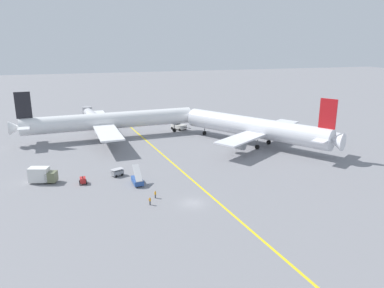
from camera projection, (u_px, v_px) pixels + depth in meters
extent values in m
plane|color=gray|center=(193.00, 203.00, 71.87)|extent=(600.00, 600.00, 0.00)
cube|color=yellow|center=(195.00, 183.00, 82.05)|extent=(15.07, 119.17, 0.01)
cylinder|color=white|center=(111.00, 121.00, 118.25)|extent=(53.56, 9.32, 5.23)
cone|color=white|center=(192.00, 115.00, 127.64)|extent=(3.16, 5.02, 4.81)
cone|color=white|center=(15.00, 128.00, 108.93)|extent=(3.91, 4.45, 4.19)
cube|color=white|center=(102.00, 124.00, 117.57)|extent=(9.81, 44.82, 0.44)
cube|color=white|center=(24.00, 125.00, 109.63)|extent=(4.19, 13.21, 0.28)
cube|color=black|center=(23.00, 105.00, 108.10)|extent=(4.41, 0.70, 7.76)
cylinder|color=#999EA3|center=(112.00, 138.00, 107.18)|extent=(4.39, 2.92, 2.60)
cylinder|color=#999EA3|center=(101.00, 121.00, 129.61)|extent=(4.39, 2.92, 2.60)
cylinder|color=slate|center=(98.00, 130.00, 121.07)|extent=(0.28, 0.28, 2.56)
cylinder|color=black|center=(99.00, 134.00, 121.42)|extent=(1.34, 0.65, 1.30)
cylinder|color=slate|center=(101.00, 135.00, 114.94)|extent=(0.28, 0.28, 2.56)
cylinder|color=black|center=(101.00, 139.00, 115.29)|extent=(1.34, 0.65, 1.30)
cylinder|color=slate|center=(174.00, 126.00, 126.43)|extent=(0.28, 0.28, 2.56)
cylinder|color=black|center=(174.00, 130.00, 126.78)|extent=(1.34, 0.65, 1.30)
cylinder|color=silver|center=(254.00, 127.00, 110.17)|extent=(30.97, 41.69, 5.86)
cone|color=silver|center=(191.00, 117.00, 125.17)|extent=(6.03, 5.35, 5.39)
cone|color=silver|center=(336.00, 141.00, 95.29)|extent=(5.90, 5.61, 4.69)
cube|color=silver|center=(261.00, 131.00, 108.98)|extent=(35.13, 26.75, 0.44)
cube|color=silver|center=(327.00, 137.00, 96.67)|extent=(12.55, 9.96, 0.28)
cube|color=red|center=(328.00, 114.00, 95.16)|extent=(2.77, 3.84, 7.74)
cylinder|color=#999EA3|center=(274.00, 130.00, 117.99)|extent=(4.51, 4.94, 2.60)
cylinder|color=#999EA3|center=(238.00, 144.00, 102.17)|extent=(4.51, 4.94, 2.60)
cylinder|color=slate|center=(257.00, 144.00, 106.61)|extent=(0.28, 0.28, 2.08)
cylinder|color=black|center=(257.00, 147.00, 106.89)|extent=(1.19, 1.38, 1.30)
cylinder|color=slate|center=(269.00, 139.00, 111.65)|extent=(0.28, 0.28, 2.08)
cylinder|color=black|center=(269.00, 142.00, 111.93)|extent=(1.19, 1.38, 1.30)
cylinder|color=slate|center=(204.00, 130.00, 122.58)|extent=(0.28, 0.28, 2.08)
cylinder|color=black|center=(204.00, 133.00, 122.86)|extent=(1.19, 1.38, 1.30)
cube|color=white|center=(179.00, 126.00, 130.04)|extent=(5.13, 5.91, 1.37)
cube|color=#333D47|center=(176.00, 123.00, 130.47)|extent=(2.91, 2.78, 0.90)
cylinder|color=#4C4C51|center=(187.00, 128.00, 127.28)|extent=(1.84, 2.83, 0.20)
sphere|color=orange|center=(176.00, 121.00, 130.30)|extent=(0.24, 0.24, 0.24)
cylinder|color=black|center=(172.00, 128.00, 130.43)|extent=(0.73, 0.92, 0.90)
cylinder|color=black|center=(178.00, 127.00, 132.44)|extent=(0.73, 0.92, 0.90)
cylinder|color=black|center=(180.00, 130.00, 128.00)|extent=(0.73, 0.92, 0.90)
cylinder|color=black|center=(185.00, 128.00, 130.02)|extent=(0.73, 0.92, 0.90)
cube|color=#666B4C|center=(51.00, 177.00, 81.82)|extent=(2.78, 2.92, 2.20)
cube|color=silver|center=(39.00, 174.00, 81.68)|extent=(4.70, 3.47, 3.20)
cylinder|color=black|center=(48.00, 180.00, 82.79)|extent=(0.63, 0.36, 0.60)
cylinder|color=black|center=(45.00, 182.00, 81.44)|extent=(0.63, 0.36, 0.60)
cylinder|color=black|center=(41.00, 180.00, 82.79)|extent=(0.63, 0.36, 0.60)
cylinder|color=black|center=(39.00, 182.00, 81.44)|extent=(0.63, 0.36, 0.60)
cube|color=#2D5199|center=(137.00, 181.00, 81.10)|extent=(2.28, 4.62, 1.00)
cube|color=silver|center=(137.00, 173.00, 80.31)|extent=(1.66, 4.26, 2.71)
cylinder|color=black|center=(134.00, 182.00, 81.69)|extent=(0.24, 0.61, 0.60)
cylinder|color=black|center=(140.00, 181.00, 82.14)|extent=(0.24, 0.61, 0.60)
cylinder|color=black|center=(135.00, 184.00, 80.33)|extent=(0.24, 0.61, 0.60)
cylinder|color=black|center=(141.00, 184.00, 80.78)|extent=(0.24, 0.61, 0.60)
cube|color=red|center=(83.00, 180.00, 81.32)|extent=(1.29, 1.86, 1.10)
cylinder|color=black|center=(83.00, 177.00, 80.61)|extent=(0.16, 0.16, 0.50)
cylinder|color=black|center=(80.00, 182.00, 81.93)|extent=(0.23, 0.61, 0.60)
cylinder|color=black|center=(86.00, 181.00, 82.37)|extent=(0.23, 0.61, 0.60)
cylinder|color=black|center=(80.00, 184.00, 80.56)|extent=(0.23, 0.61, 0.60)
cylinder|color=black|center=(87.00, 183.00, 81.00)|extent=(0.23, 0.61, 0.60)
cube|color=gray|center=(117.00, 173.00, 85.98)|extent=(2.99, 2.45, 1.00)
cube|color=#B2B2B7|center=(117.00, 169.00, 85.75)|extent=(3.14, 2.57, 0.12)
cylinder|color=black|center=(116.00, 176.00, 85.14)|extent=(0.63, 0.43, 0.60)
cylinder|color=black|center=(113.00, 175.00, 86.16)|extent=(0.63, 0.43, 0.60)
cylinder|color=black|center=(122.00, 175.00, 86.08)|extent=(0.63, 0.43, 0.60)
cylinder|color=black|center=(119.00, 173.00, 87.10)|extent=(0.63, 0.43, 0.60)
cylinder|color=#4C4C51|center=(155.00, 196.00, 74.05)|extent=(0.28, 0.28, 0.78)
cylinder|color=orange|center=(155.00, 193.00, 73.87)|extent=(0.36, 0.36, 0.55)
sphere|color=#9E704C|center=(155.00, 191.00, 73.77)|extent=(0.21, 0.21, 0.21)
cylinder|color=#4C4C51|center=(150.00, 203.00, 71.00)|extent=(0.28, 0.28, 0.79)
cylinder|color=orange|center=(150.00, 200.00, 70.81)|extent=(0.36, 0.36, 0.56)
sphere|color=#9E704C|center=(150.00, 198.00, 70.71)|extent=(0.21, 0.21, 0.21)
cylinder|color=#F24C19|center=(148.00, 199.00, 70.70)|extent=(0.05, 0.05, 0.40)
cylinder|color=#B7B7BC|center=(92.00, 115.00, 135.28)|extent=(6.18, 16.68, 3.20)
cylinder|color=#99999E|center=(87.00, 111.00, 142.31)|extent=(3.84, 3.84, 3.52)
cylinder|color=#595960|center=(88.00, 117.00, 141.99)|extent=(0.70, 0.70, 3.93)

